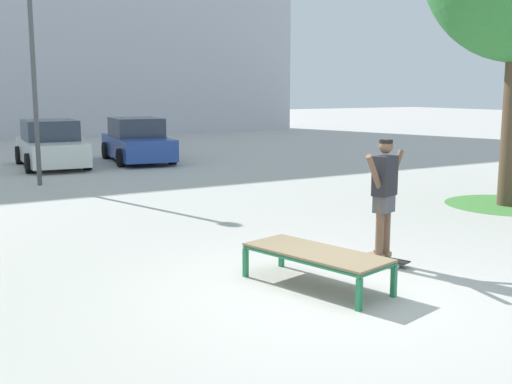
% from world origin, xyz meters
% --- Properties ---
extents(ground_plane, '(120.00, 120.00, 0.00)m').
position_xyz_m(ground_plane, '(0.00, 0.00, 0.00)').
color(ground_plane, '#B7B5AD').
extents(skate_box, '(1.21, 2.03, 0.46)m').
position_xyz_m(skate_box, '(-0.04, 0.32, 0.41)').
color(skate_box, '#237A4C').
rests_on(skate_box, ground).
extents(skateboard, '(0.45, 0.82, 0.09)m').
position_xyz_m(skateboard, '(1.38, 0.68, 0.08)').
color(skateboard, black).
rests_on(skateboard, ground).
extents(skater, '(0.97, 0.41, 1.69)m').
position_xyz_m(skater, '(1.38, 0.68, 1.07)').
color(skater, brown).
rests_on(skater, skateboard).
extents(grass_patch_near_right, '(2.65, 2.65, 0.01)m').
position_xyz_m(grass_patch_near_right, '(6.86, 2.82, 0.00)').
color(grass_patch_near_right, '#47893D').
rests_on(grass_patch_near_right, ground).
extents(car_white, '(2.13, 4.30, 1.50)m').
position_xyz_m(car_white, '(-0.11, 14.74, 0.69)').
color(car_white, silver).
rests_on(car_white, ground).
extents(car_blue, '(2.28, 4.37, 1.50)m').
position_xyz_m(car_blue, '(2.80, 14.79, 0.69)').
color(car_blue, '#28479E').
rests_on(car_blue, ground).
extents(light_post, '(0.36, 0.36, 5.83)m').
position_xyz_m(light_post, '(-1.28, 10.86, 3.83)').
color(light_post, '#4C4C51').
rests_on(light_post, ground).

